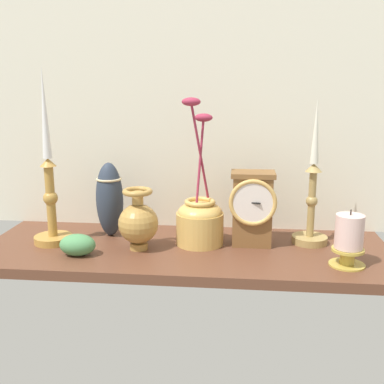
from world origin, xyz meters
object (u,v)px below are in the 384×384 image
object	(u,v)px
candlestick_tall_left	(50,191)
candlestick_tall_center	(312,200)
pillar_candle_front	(349,239)
mantel_clock	(252,207)
tall_ceramic_vase	(110,199)
brass_vase_jar	(200,219)
brass_vase_bulbous	(138,222)

from	to	relation	value
candlestick_tall_left	candlestick_tall_center	xyz separation A→B (cm)	(64.68, 6.49, -2.30)
candlestick_tall_left	pillar_candle_front	xyz separation A→B (cm)	(70.84, -8.05, -7.37)
mantel_clock	tall_ceramic_vase	world-z (taller)	tall_ceramic_vase
candlestick_tall_center	pillar_candle_front	size ratio (longest dim) A/B	2.84
tall_ceramic_vase	pillar_candle_front	bearing A→B (deg)	-14.93
candlestick_tall_left	pillar_candle_front	distance (cm)	71.67
brass_vase_jar	tall_ceramic_vase	xyz separation A→B (cm)	(-24.10, 4.40, 3.34)
candlestick_tall_center	pillar_candle_front	distance (cm)	16.58
brass_vase_jar	candlestick_tall_center	bearing A→B (deg)	7.23
candlestick_tall_left	tall_ceramic_vase	bearing A→B (deg)	29.64
mantel_clock	candlestick_tall_left	world-z (taller)	candlestick_tall_left
candlestick_tall_center	pillar_candle_front	xyz separation A→B (cm)	(6.15, -14.54, -5.07)
candlestick_tall_center	brass_vase_bulbous	bearing A→B (deg)	-168.09
candlestick_tall_center	brass_vase_jar	distance (cm)	28.20
mantel_clock	candlestick_tall_left	bearing A→B (deg)	-175.92
candlestick_tall_left	tall_ceramic_vase	distance (cm)	15.34
candlestick_tall_left	tall_ceramic_vase	world-z (taller)	candlestick_tall_left
candlestick_tall_left	brass_vase_jar	bearing A→B (deg)	4.60
brass_vase_bulbous	candlestick_tall_center	bearing A→B (deg)	11.91
candlestick_tall_left	candlestick_tall_center	bearing A→B (deg)	5.73
mantel_clock	pillar_candle_front	bearing A→B (deg)	-29.12
brass_vase_bulbous	brass_vase_jar	distance (cm)	15.39
brass_vase_bulbous	tall_ceramic_vase	world-z (taller)	tall_ceramic_vase
brass_vase_jar	mantel_clock	bearing A→B (deg)	2.57
brass_vase_jar	tall_ceramic_vase	world-z (taller)	brass_vase_jar
mantel_clock	candlestick_tall_left	xyz separation A→B (cm)	(-49.99, -3.56, 3.74)
brass_vase_bulbous	brass_vase_jar	xyz separation A→B (cm)	(14.42, 5.36, -0.36)
mantel_clock	brass_vase_bulbous	size ratio (longest dim) A/B	1.23
candlestick_tall_center	pillar_candle_front	bearing A→B (deg)	-67.06
mantel_clock	pillar_candle_front	world-z (taller)	mantel_clock
brass_vase_bulbous	brass_vase_jar	world-z (taller)	brass_vase_jar
candlestick_tall_center	brass_vase_bulbous	distance (cm)	43.16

